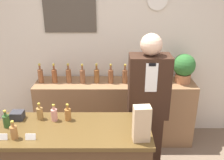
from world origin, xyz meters
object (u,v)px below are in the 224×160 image
at_px(paper_bag, 140,124).
at_px(tape_dispenser, 143,137).
at_px(shopkeeper, 146,110).
at_px(potted_plant, 183,67).

height_order(paper_bag, tape_dispenser, paper_bag).
bearing_deg(paper_bag, tape_dispenser, 20.73).
relative_size(shopkeeper, tape_dispenser, 19.18).
distance_m(shopkeeper, potted_plant, 0.94).
bearing_deg(tape_dispenser, shopkeeper, 79.72).
distance_m(paper_bag, tape_dispenser, 0.14).
bearing_deg(tape_dispenser, paper_bag, -159.27).
height_order(potted_plant, paper_bag, potted_plant).
bearing_deg(paper_bag, potted_plant, 62.05).
bearing_deg(shopkeeper, paper_bag, -102.72).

